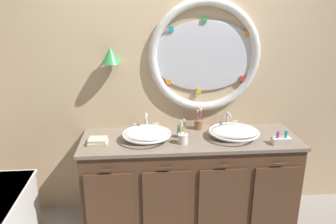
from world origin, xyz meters
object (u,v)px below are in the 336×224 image
object	(u,v)px
sink_basin_left	(147,134)
toiletry_basket	(281,140)
toothbrush_holder_right	(199,124)
folded_hand_towel	(98,141)
sink_basin_right	(234,132)
toothbrush_holder_left	(183,138)
soap_dispenser	(180,131)

from	to	relation	value
sink_basin_left	toiletry_basket	size ratio (longest dim) A/B	2.70
toothbrush_holder_right	toiletry_basket	world-z (taller)	toothbrush_holder_right
sink_basin_left	toiletry_basket	distance (m)	1.15
toothbrush_holder_right	folded_hand_towel	distance (m)	0.96
sink_basin_right	folded_hand_towel	world-z (taller)	sink_basin_right
toothbrush_holder_right	toiletry_basket	distance (m)	0.76
sink_basin_right	toothbrush_holder_left	xyz separation A→B (m)	(-0.47, -0.09, -0.00)
folded_hand_towel	sink_basin_left	bearing A→B (deg)	4.92
toothbrush_holder_left	soap_dispenser	distance (m)	0.14
soap_dispenser	toiletry_basket	distance (m)	0.87
soap_dispenser	toiletry_basket	world-z (taller)	soap_dispenser
toothbrush_holder_left	folded_hand_towel	distance (m)	0.73
sink_basin_right	toiletry_basket	xyz separation A→B (m)	(0.37, -0.17, -0.02)
toothbrush_holder_right	soap_dispenser	xyz separation A→B (m)	(-0.20, -0.19, 0.01)
toothbrush_holder_left	toiletry_basket	distance (m)	0.84
folded_hand_towel	soap_dispenser	bearing A→B (deg)	6.73
sink_basin_left	toiletry_basket	world-z (taller)	toiletry_basket
toothbrush_holder_right	sink_basin_right	bearing A→B (deg)	-40.78
sink_basin_left	sink_basin_right	distance (m)	0.77
folded_hand_towel	toiletry_basket	world-z (taller)	toiletry_basket
soap_dispenser	folded_hand_towel	distance (m)	0.73
sink_basin_right	toothbrush_holder_left	bearing A→B (deg)	-169.57
sink_basin_right	toothbrush_holder_right	world-z (taller)	toothbrush_holder_right
sink_basin_right	toothbrush_holder_left	distance (m)	0.48
toothbrush_holder_right	toothbrush_holder_left	bearing A→B (deg)	-120.54
toothbrush_holder_right	sink_basin_left	bearing A→B (deg)	-154.27
toothbrush_holder_right	soap_dispenser	bearing A→B (deg)	-135.83
soap_dispenser	toiletry_basket	size ratio (longest dim) A/B	0.90
toothbrush_holder_right	folded_hand_towel	bearing A→B (deg)	-163.26
sink_basin_right	soap_dispenser	world-z (taller)	soap_dispenser
toothbrush_holder_right	folded_hand_towel	size ratio (longest dim) A/B	1.35
sink_basin_left	soap_dispenser	world-z (taller)	soap_dispenser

